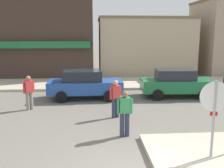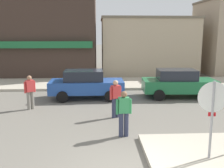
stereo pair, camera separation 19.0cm
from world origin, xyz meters
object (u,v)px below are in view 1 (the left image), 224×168
stop_sign (214,109)px  parked_car_nearest (85,84)px  pedestrian_kerb_side (125,112)px  pedestrian_crossing_near (115,98)px  parked_car_second (177,83)px  pedestrian_crossing_far (29,92)px

stop_sign → parked_car_nearest: (-3.72, 7.54, -0.71)m
parked_car_nearest → pedestrian_kerb_side: pedestrian_kerb_side is taller
pedestrian_crossing_near → pedestrian_kerb_side: size_ratio=1.00×
parked_car_nearest → pedestrian_crossing_near: size_ratio=2.50×
stop_sign → parked_car_second: bearing=79.4°
parked_car_nearest → pedestrian_kerb_side: 5.75m
stop_sign → pedestrian_crossing_near: size_ratio=1.43×
stop_sign → parked_car_nearest: bearing=116.3°
stop_sign → parked_car_second: (1.42, 7.58, -0.71)m
stop_sign → pedestrian_crossing_far: 8.36m
parked_car_nearest → parked_car_second: 5.14m
parked_car_second → pedestrian_crossing_near: bearing=-137.1°
parked_car_second → parked_car_nearest: bearing=-179.5°
stop_sign → parked_car_nearest: stop_sign is taller
stop_sign → pedestrian_crossing_near: (-2.32, 4.11, -0.65)m
parked_car_second → pedestrian_kerb_side: (-3.59, -5.57, 0.06)m
pedestrian_crossing_far → pedestrian_kerb_side: bearing=-41.1°
parked_car_nearest → pedestrian_kerb_side: (1.55, -5.53, 0.06)m
pedestrian_kerb_side → parked_car_second: bearing=57.2°
parked_car_nearest → pedestrian_kerb_side: bearing=-74.4°
stop_sign → pedestrian_kerb_side: stop_sign is taller
pedestrian_crossing_near → pedestrian_crossing_far: bearing=159.9°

